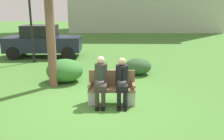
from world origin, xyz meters
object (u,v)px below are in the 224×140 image
object	(u,v)px
shrub_mid_lawn	(138,66)
street_lamp	(31,18)
seated_man_right	(122,79)
seated_man_left	(101,79)
parked_car_near	(43,41)
park_bench	(112,89)
shrub_near_bench	(65,71)

from	to	relation	value
shrub_mid_lawn	street_lamp	bearing A→B (deg)	156.45
seated_man_right	street_lamp	world-z (taller)	street_lamp
seated_man_left	parked_car_near	xyz separation A→B (m)	(-3.50, 6.50, 0.10)
shrub_mid_lawn	parked_car_near	xyz separation A→B (m)	(-4.77, 3.38, 0.52)
park_bench	seated_man_right	distance (m)	0.44
seated_man_right	parked_car_near	xyz separation A→B (m)	(-4.07, 6.50, 0.12)
park_bench	shrub_mid_lawn	xyz separation A→B (m)	(0.98, 3.00, -0.07)
park_bench	parked_car_near	bearing A→B (deg)	120.73
park_bench	shrub_mid_lawn	bearing A→B (deg)	71.95
seated_man_right	shrub_mid_lawn	xyz separation A→B (m)	(0.70, 3.12, -0.39)
shrub_near_bench	park_bench	bearing A→B (deg)	-48.88
parked_car_near	shrub_mid_lawn	bearing A→B (deg)	-35.35
shrub_near_bench	seated_man_left	bearing A→B (deg)	-55.66
park_bench	seated_man_right	world-z (taller)	seated_man_right
seated_man_right	park_bench	bearing A→B (deg)	155.83
park_bench	street_lamp	world-z (taller)	street_lamp
seated_man_left	shrub_near_bench	bearing A→B (deg)	124.34
shrub_near_bench	street_lamp	distance (m)	4.19
seated_man_left	seated_man_right	xyz separation A→B (m)	(0.57, -0.00, -0.02)
parked_car_near	shrub_near_bench	bearing A→B (deg)	-64.77
parked_car_near	seated_man_left	bearing A→B (deg)	-61.68
park_bench	shrub_near_bench	bearing A→B (deg)	131.12
street_lamp	shrub_near_bench	bearing A→B (deg)	-55.33
seated_man_left	shrub_mid_lawn	size ratio (longest dim) A/B	1.29
seated_man_left	street_lamp	size ratio (longest dim) A/B	0.39
seated_man_right	shrub_near_bench	xyz separation A→B (m)	(-1.99, 2.08, -0.31)
seated_man_right	seated_man_left	bearing A→B (deg)	179.61
parked_car_near	park_bench	bearing A→B (deg)	-59.27
seated_man_left	seated_man_right	world-z (taller)	seated_man_left
park_bench	shrub_near_bench	world-z (taller)	park_bench
shrub_near_bench	shrub_mid_lawn	xyz separation A→B (m)	(2.69, 1.04, -0.08)
seated_man_left	street_lamp	bearing A→B (deg)	124.54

